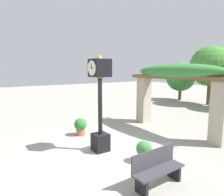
# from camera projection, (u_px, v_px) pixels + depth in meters

# --- Properties ---
(ground_plane) EXTENTS (60.00, 60.00, 0.00)m
(ground_plane) POSITION_uv_depth(u_px,v_px,m) (105.00, 150.00, 7.19)
(ground_plane) COLOR gray
(pedestal_clock) EXTENTS (0.60, 0.65, 3.37)m
(pedestal_clock) POSITION_uv_depth(u_px,v_px,m) (100.00, 100.00, 6.85)
(pedestal_clock) COLOR black
(pedestal_clock) RESTS_ON ground
(pergola) EXTENTS (5.26, 1.16, 3.12)m
(pergola) POSITION_uv_depth(u_px,v_px,m) (176.00, 81.00, 9.02)
(pergola) COLOR #A89E89
(pergola) RESTS_ON ground
(potted_plant_near_left) EXTENTS (0.54, 0.54, 0.76)m
(potted_plant_near_left) POSITION_uv_depth(u_px,v_px,m) (80.00, 126.00, 8.71)
(potted_plant_near_left) COLOR #9E563D
(potted_plant_near_left) RESTS_ON ground
(potted_plant_near_right) EXTENTS (0.49, 0.49, 0.67)m
(potted_plant_near_right) POSITION_uv_depth(u_px,v_px,m) (144.00, 151.00, 6.20)
(potted_plant_near_right) COLOR brown
(potted_plant_near_right) RESTS_ON ground
(park_bench) EXTENTS (0.42, 1.46, 0.89)m
(park_bench) POSITION_uv_depth(u_px,v_px,m) (157.00, 169.00, 4.94)
(park_bench) COLOR #38383D
(park_bench) RESTS_ON ground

